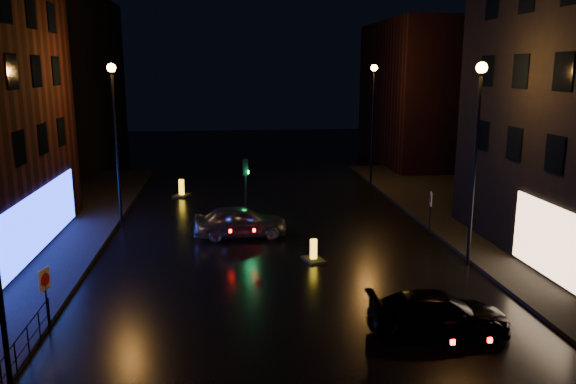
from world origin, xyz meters
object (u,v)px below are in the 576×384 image
object	(u,v)px
silver_hatchback	(240,221)
road_sign_left	(45,285)
traffic_signal	(246,212)
bollard_near	(313,256)
bollard_far	(182,193)
road_sign_right	(431,202)
dark_sedan	(438,313)

from	to	relation	value
silver_hatchback	road_sign_left	xyz separation A→B (m)	(-6.30, -9.66, 0.82)
traffic_signal	silver_hatchback	size ratio (longest dim) A/B	0.76
traffic_signal	bollard_near	size ratio (longest dim) A/B	2.73
bollard_far	road_sign_right	world-z (taller)	road_sign_right
dark_sedan	traffic_signal	bearing A→B (deg)	24.81
silver_hatchback	road_sign_left	bearing A→B (deg)	145.54
dark_sedan	bollard_far	world-z (taller)	dark_sedan
road_sign_left	road_sign_right	distance (m)	18.30
dark_sedan	bollard_far	bearing A→B (deg)	27.95
silver_hatchback	dark_sedan	distance (m)	12.46
bollard_near	road_sign_left	world-z (taller)	road_sign_left
traffic_signal	road_sign_right	distance (m)	9.71
bollard_far	dark_sedan	bearing A→B (deg)	-46.57
silver_hatchback	road_sign_right	distance (m)	9.53
traffic_signal	road_sign_right	size ratio (longest dim) A/B	1.65
silver_hatchback	bollard_near	world-z (taller)	silver_hatchback
bollard_far	road_sign_right	distance (m)	16.35
silver_hatchback	bollard_far	size ratio (longest dim) A/B	3.11
bollard_near	bollard_far	xyz separation A→B (m)	(-6.53, 13.30, 0.03)
bollard_far	traffic_signal	bearing A→B (deg)	-40.48
traffic_signal	road_sign_right	world-z (taller)	traffic_signal
dark_sedan	road_sign_right	xyz separation A→B (m)	(3.67, 10.61, 0.93)
bollard_near	bollard_far	world-z (taller)	bollard_far
silver_hatchback	road_sign_left	world-z (taller)	road_sign_left
silver_hatchback	road_sign_left	distance (m)	11.56
traffic_signal	bollard_near	distance (m)	7.20
road_sign_left	dark_sedan	bearing A→B (deg)	11.36
bollard_near	road_sign_right	world-z (taller)	road_sign_right
road_sign_left	bollard_far	bearing A→B (deg)	99.45
road_sign_left	silver_hatchback	bearing A→B (deg)	74.64
silver_hatchback	dark_sedan	xyz separation A→B (m)	(5.82, -11.02, -0.13)
bollard_far	road_sign_left	xyz separation A→B (m)	(-2.79, -19.05, 1.35)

